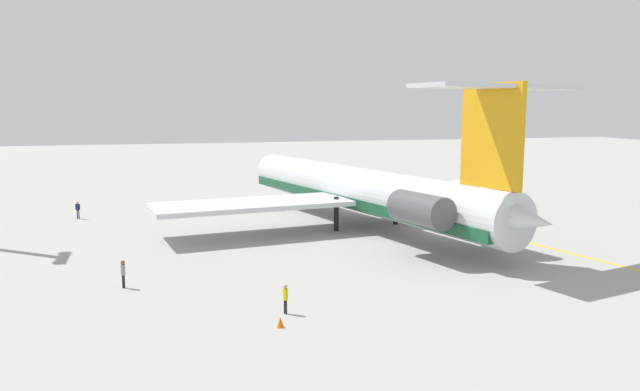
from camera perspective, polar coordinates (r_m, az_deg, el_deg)
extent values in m
plane|color=#9E9E99|center=(65.88, 9.87, -1.93)|extent=(284.94, 284.94, 0.00)
cylinder|color=silver|center=(59.67, 3.70, 0.57)|extent=(39.83, 13.36, 4.26)
cone|color=silver|center=(77.07, -4.40, 2.29)|extent=(5.26, 5.00, 4.09)
cone|color=silver|center=(44.41, 17.84, -1.95)|extent=(6.88, 4.96, 3.62)
cube|color=#195133|center=(59.80, 3.69, -0.34)|extent=(38.99, 13.24, 0.94)
cube|color=silver|center=(55.45, -6.41, -0.83)|extent=(8.87, 18.45, 0.43)
cube|color=silver|center=(67.01, 11.20, 0.63)|extent=(12.16, 18.95, 0.43)
cylinder|color=#515156|center=(46.59, 9.36, -1.28)|extent=(5.75, 3.63, 2.47)
cube|color=silver|center=(47.06, 10.06, -1.21)|extent=(3.42, 2.06, 0.51)
cylinder|color=#515156|center=(51.11, 15.38, -0.63)|extent=(5.75, 3.63, 2.47)
cube|color=silver|center=(50.60, 14.78, -0.70)|extent=(3.42, 2.06, 0.51)
cube|color=orange|center=(45.65, 15.70, 5.38)|extent=(5.71, 1.75, 7.54)
cube|color=silver|center=(42.96, 13.02, 9.94)|extent=(5.32, 6.96, 0.30)
cube|color=silver|center=(47.80, 19.19, 9.51)|extent=(5.32, 6.96, 0.30)
cylinder|color=black|center=(70.39, -1.72, 0.16)|extent=(0.47, 0.47, 3.23)
cylinder|color=black|center=(57.07, 1.53, -1.73)|extent=(0.47, 0.47, 3.23)
cylinder|color=black|center=(60.79, 7.06, -1.18)|extent=(0.47, 0.47, 3.23)
cylinder|color=black|center=(68.31, -21.68, -1.67)|extent=(0.11, 0.11, 0.87)
cylinder|color=black|center=(68.32, -21.55, -1.66)|extent=(0.11, 0.11, 0.87)
cylinder|color=#191E4C|center=(68.19, -21.65, -1.02)|extent=(0.29, 0.29, 0.69)
sphere|color=tan|center=(68.12, -21.67, -0.63)|extent=(0.27, 0.27, 0.27)
cylinder|color=#191E4C|center=(68.18, -21.81, -1.00)|extent=(0.08, 0.08, 0.58)
cylinder|color=#191E4C|center=(68.19, -21.49, -0.98)|extent=(0.08, 0.08, 0.58)
cylinder|color=black|center=(34.75, -3.16, -10.35)|extent=(0.10, 0.10, 0.82)
cylinder|color=black|center=(34.86, -3.32, -10.29)|extent=(0.10, 0.10, 0.82)
cylinder|color=yellow|center=(34.58, -3.25, -9.17)|extent=(0.27, 0.27, 0.65)
sphere|color=tan|center=(34.45, -3.26, -8.46)|extent=(0.26, 0.26, 0.26)
cylinder|color=yellow|center=(34.44, -3.06, -9.19)|extent=(0.08, 0.08, 0.55)
cylinder|color=yellow|center=(34.71, -3.44, -9.05)|extent=(0.08, 0.08, 0.55)
cylinder|color=black|center=(41.35, -17.79, -7.66)|extent=(0.11, 0.11, 0.87)
cylinder|color=black|center=(41.48, -17.90, -7.62)|extent=(0.11, 0.11, 0.87)
cylinder|color=gray|center=(41.22, -17.89, -6.60)|extent=(0.29, 0.29, 0.69)
sphere|color=brown|center=(41.10, -17.92, -5.95)|extent=(0.27, 0.27, 0.27)
cylinder|color=gray|center=(41.05, -17.75, -6.60)|extent=(0.08, 0.08, 0.58)
cylinder|color=gray|center=(41.37, -18.03, -6.50)|extent=(0.08, 0.08, 0.58)
cylinder|color=black|center=(86.56, 10.58, 0.72)|extent=(0.10, 0.10, 0.79)
cylinder|color=black|center=(86.50, 10.66, 0.72)|extent=(0.10, 0.10, 0.79)
cylinder|color=yellow|center=(86.44, 10.63, 1.19)|extent=(0.27, 0.27, 0.63)
sphere|color=tan|center=(86.39, 10.64, 1.47)|extent=(0.25, 0.25, 0.25)
cylinder|color=yellow|center=(86.50, 10.53, 1.22)|extent=(0.07, 0.07, 0.53)
cylinder|color=yellow|center=(86.37, 10.74, 1.20)|extent=(0.07, 0.07, 0.53)
cone|color=#EA590F|center=(86.23, 3.19, 0.74)|extent=(0.40, 0.40, 0.55)
cone|color=#EA590F|center=(32.87, -3.72, -11.71)|extent=(0.40, 0.40, 0.55)
cube|color=gold|center=(63.72, 11.21, -2.31)|extent=(78.34, 17.01, 0.01)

